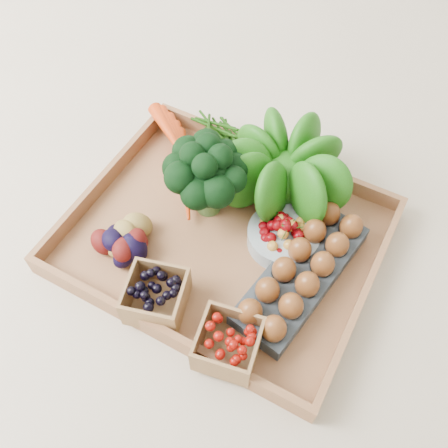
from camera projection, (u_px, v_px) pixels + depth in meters
The scene contains 10 objects.
ground at pixel (224, 242), 0.95m from camera, with size 4.00×4.00×0.00m, color beige.
tray at pixel (224, 240), 0.94m from camera, with size 0.55×0.45×0.01m, color #986640.
carrots at pixel (184, 161), 1.01m from camera, with size 0.20×0.14×0.05m, color red, non-canonical shape.
lettuce at pixel (286, 164), 0.93m from camera, with size 0.16×0.16×0.16m, color #1A4A0B.
broccoli at pixel (208, 187), 0.92m from camera, with size 0.16×0.16×0.12m, color black, non-canonical shape.
cherry_bowl at pixel (283, 237), 0.91m from camera, with size 0.13×0.13×0.04m, color #8C9EA5.
egg_carton at pixel (301, 275), 0.87m from camera, with size 0.10×0.29×0.03m, color #333A41.
potatoes at pixel (124, 240), 0.89m from camera, with size 0.13×0.13×0.07m, color #470C0B, non-canonical shape.
punnet_blackberry at pixel (156, 296), 0.83m from camera, with size 0.10×0.10×0.07m, color black.
punnet_raspberry at pixel (228, 344), 0.78m from camera, with size 0.10×0.10×0.07m, color maroon.
Camera 1 is at (0.24, -0.45, 0.80)m, focal length 40.00 mm.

